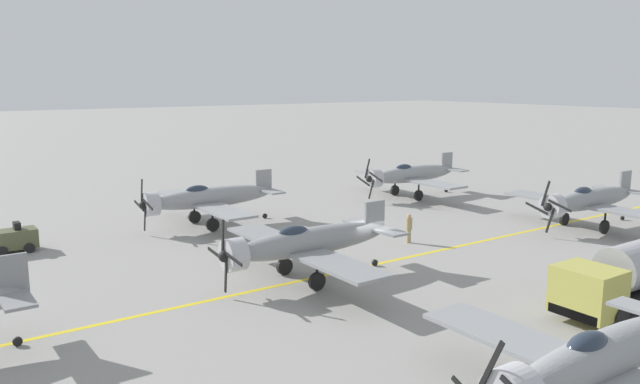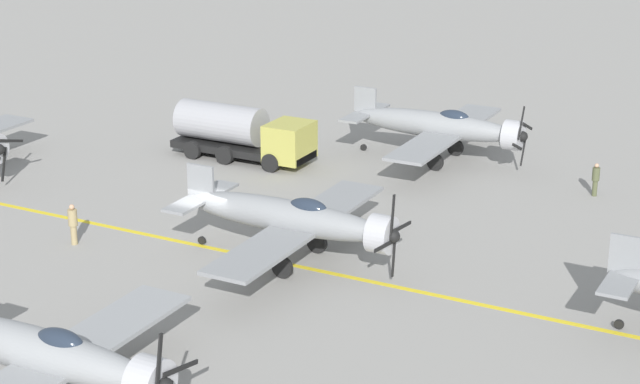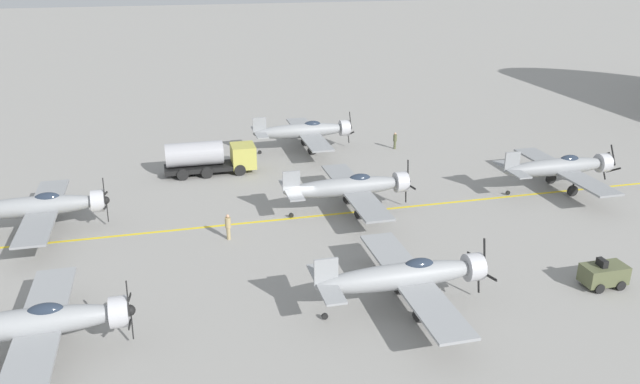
% 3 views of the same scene
% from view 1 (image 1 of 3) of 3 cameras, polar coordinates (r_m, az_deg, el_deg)
% --- Properties ---
extents(ground_plane, '(400.00, 400.00, 0.00)m').
position_cam_1_polar(ground_plane, '(34.62, 4.29, -6.79)').
color(ground_plane, gray).
extents(taxiway_stripe, '(0.30, 160.00, 0.01)m').
position_cam_1_polar(taxiway_stripe, '(34.62, 4.29, -6.78)').
color(taxiway_stripe, yellow).
rests_on(taxiway_stripe, ground).
extents(airplane_near_center, '(12.00, 9.98, 3.76)m').
position_cam_1_polar(airplane_near_center, '(46.43, 23.34, -0.67)').
color(airplane_near_center, gray).
rests_on(airplane_near_center, ground).
extents(airplane_mid_left, '(12.00, 9.98, 3.69)m').
position_cam_1_polar(airplane_mid_left, '(20.79, 24.24, -13.68)').
color(airplane_mid_left, gray).
rests_on(airplane_mid_left, ground).
extents(airplane_mid_right, '(12.00, 9.98, 3.78)m').
position_cam_1_polar(airplane_mid_right, '(43.95, -10.27, -0.56)').
color(airplane_mid_right, gray).
rests_on(airplane_mid_right, ground).
extents(airplane_mid_center, '(12.00, 9.98, 3.80)m').
position_cam_1_polar(airplane_mid_center, '(31.55, -1.31, -4.66)').
color(airplane_mid_center, gray).
rests_on(airplane_mid_center, ground).
extents(airplane_near_right, '(12.00, 9.98, 3.73)m').
position_cam_1_polar(airplane_near_right, '(54.52, 8.21, 1.58)').
color(airplane_near_right, gray).
rests_on(airplane_near_right, ground).
extents(fuel_tanker, '(2.68, 8.00, 2.98)m').
position_cam_1_polar(fuel_tanker, '(31.05, 26.18, -6.95)').
color(fuel_tanker, black).
rests_on(fuel_tanker, ground).
extents(tow_tractor, '(1.57, 2.60, 1.79)m').
position_cam_1_polar(tow_tractor, '(41.34, -26.24, -3.88)').
color(tow_tractor, '#515638').
rests_on(tow_tractor, ground).
extents(ground_crew_walking, '(0.40, 0.40, 1.85)m').
position_cam_1_polar(ground_crew_walking, '(39.51, 8.14, -3.20)').
color(ground_crew_walking, tan).
rests_on(ground_crew_walking, ground).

